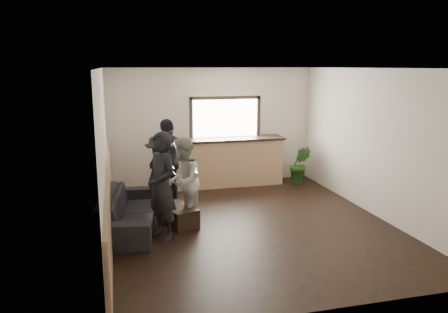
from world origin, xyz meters
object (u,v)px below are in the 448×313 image
object	(u,v)px
potted_plant	(300,164)
person_c	(161,175)
person_b	(183,181)
cup_a	(170,202)
cup_b	(190,205)
sofa	(128,211)
person_a	(162,186)
bar_counter	(228,159)
person_d	(169,161)
coffee_table	(178,216)

from	to	relation	value
potted_plant	person_c	bearing A→B (deg)	-157.32
person_b	person_c	xyz separation A→B (m)	(-0.33, 0.66, -0.02)
cup_a	cup_b	world-z (taller)	cup_b
sofa	potted_plant	size ratio (longest dim) A/B	2.47
potted_plant	person_c	xyz separation A→B (m)	(-3.57, -1.49, 0.32)
sofa	person_b	distance (m)	1.09
person_a	person_c	distance (m)	1.25
bar_counter	person_a	size ratio (longest dim) A/B	1.50
cup_b	person_a	world-z (taller)	person_a
bar_counter	person_c	xyz separation A→B (m)	(-1.79, -1.74, 0.14)
bar_counter	person_d	size ratio (longest dim) A/B	1.52
bar_counter	person_b	xyz separation A→B (m)	(-1.46, -2.40, 0.16)
potted_plant	person_a	bearing A→B (deg)	-143.46
sofa	person_c	distance (m)	1.05
cup_b	person_c	xyz separation A→B (m)	(-0.41, 0.84, 0.38)
potted_plant	person_b	world-z (taller)	person_b
person_b	cup_b	bearing A→B (deg)	45.79
sofa	cup_a	bearing A→B (deg)	-76.14
sofa	cup_b	distance (m)	1.08
coffee_table	cup_b	world-z (taller)	cup_b
person_d	person_b	bearing A→B (deg)	55.32
coffee_table	person_c	distance (m)	0.97
bar_counter	person_d	world-z (taller)	bar_counter
bar_counter	person_a	world-z (taller)	bar_counter
bar_counter	potted_plant	world-z (taller)	bar_counter
cup_b	potted_plant	distance (m)	3.93
bar_counter	person_c	distance (m)	2.50
person_d	person_a	bearing A→B (deg)	41.05
bar_counter	person_c	size ratio (longest dim) A/B	1.73
bar_counter	potted_plant	xyz separation A→B (m)	(1.78, -0.25, -0.18)
person_b	person_d	bearing A→B (deg)	-154.33
potted_plant	person_d	size ratio (longest dim) A/B	0.52
cup_a	person_d	xyz separation A→B (m)	(0.15, 1.28, 0.49)
bar_counter	potted_plant	size ratio (longest dim) A/B	2.94
coffee_table	cup_a	world-z (taller)	cup_a
cup_b	person_a	size ratio (longest dim) A/B	0.05
coffee_table	cup_a	size ratio (longest dim) A/B	7.29
cup_a	person_a	xyz separation A→B (m)	(-0.21, -0.64, 0.50)
person_c	person_d	bearing A→B (deg)	171.45
person_c	person_d	distance (m)	0.73
sofa	coffee_table	distance (m)	0.89
cup_a	person_b	size ratio (longest dim) A/B	0.07
sofa	person_b	size ratio (longest dim) A/B	1.41
potted_plant	person_a	size ratio (longest dim) A/B	0.51
potted_plant	person_a	world-z (taller)	person_a
sofa	person_c	size ratio (longest dim) A/B	1.46
coffee_table	person_c	world-z (taller)	person_c
person_b	person_c	distance (m)	0.74
sofa	potted_plant	xyz separation A→B (m)	(4.23, 2.17, 0.13)
cup_b	person_b	xyz separation A→B (m)	(-0.08, 0.18, 0.40)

